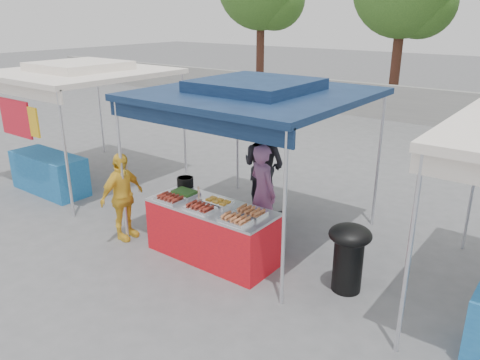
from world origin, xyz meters
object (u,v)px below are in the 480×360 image
Objects in this scene: cooking_pot at (185,182)px; wok_burner at (349,252)px; helper_man at (264,166)px; vendor_woman at (263,192)px; customer_person at (122,197)px; vendor_table at (212,231)px.

cooking_pot is 2.90m from wok_burner.
vendor_woman is at bearing 125.54° from helper_man.
wok_burner is at bearing -177.42° from vendor_woman.
customer_person is (-0.72, -0.73, -0.20)m from cooking_pot.
customer_person reaches higher than wok_burner.
helper_man is 2.59m from customer_person.
vendor_table is 1.05m from cooking_pot.
vendor_table is 1.10m from vendor_woman.
cooking_pot is at bearing 74.94° from helper_man.
wok_burner is at bearing -80.45° from customer_person.
vendor_table is at bearing -22.26° from cooking_pot.
vendor_table is at bearing 103.06° from helper_man.
wok_burner reaches higher than vendor_table.
vendor_woman is at bearing 30.98° from cooking_pot.
cooking_pot is 1.64m from helper_man.
customer_person is at bearing -134.49° from cooking_pot.
helper_man is (-0.37, 1.92, 0.46)m from vendor_table.
helper_man is (-2.40, 1.51, 0.33)m from wok_burner.
helper_man is at bearing 151.08° from wok_burner.
wok_burner is 0.59× the size of vendor_woman.
helper_man reaches higher than wok_burner.
vendor_woman reaches higher than customer_person.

